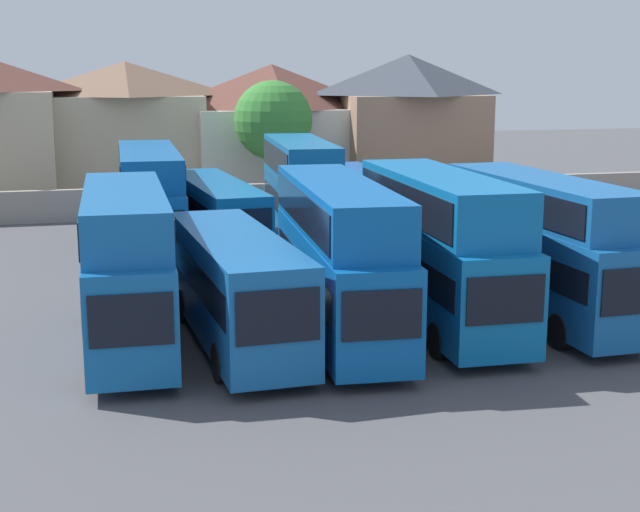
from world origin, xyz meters
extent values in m
plane|color=#4C4C4F|center=(0.00, 18.00, 0.00)|extent=(140.00, 140.00, 0.00)
cube|color=gray|center=(0.00, 25.03, 0.90)|extent=(56.00, 0.50, 1.80)
cube|color=#12599E|center=(-6.71, 0.40, 1.87)|extent=(2.64, 10.26, 3.03)
cube|color=black|center=(-6.82, -4.73, 2.24)|extent=(2.13, 0.13, 1.36)
cube|color=black|center=(-6.71, 0.40, 2.24)|extent=(2.66, 9.45, 0.96)
cube|color=#12599E|center=(-6.71, 0.65, 4.12)|extent=(2.58, 9.75, 1.45)
cube|color=black|center=(-6.71, 0.65, 4.12)|extent=(2.65, 9.24, 1.02)
cylinder|color=black|center=(-5.67, -2.79, 0.55)|extent=(0.32, 1.11, 1.10)
cylinder|color=black|center=(-7.89, -2.74, 0.55)|extent=(0.32, 1.11, 1.10)
cylinder|color=black|center=(-5.53, 3.54, 0.55)|extent=(0.32, 1.11, 1.10)
cylinder|color=black|center=(-7.75, 3.59, 0.55)|extent=(0.32, 1.11, 1.10)
cube|color=#14599E|center=(-3.47, -0.28, 1.92)|extent=(3.03, 10.43, 3.12)
cube|color=black|center=(-3.20, -5.46, 2.29)|extent=(2.20, 0.19, 1.40)
cube|color=black|center=(-3.47, -0.28, 2.29)|extent=(3.03, 9.61, 0.98)
cylinder|color=black|center=(-2.16, -3.42, 0.55)|extent=(0.36, 1.11, 1.10)
cylinder|color=black|center=(-4.46, -3.54, 0.55)|extent=(0.36, 1.11, 1.10)
cylinder|color=black|center=(-2.49, 2.97, 0.55)|extent=(0.36, 1.11, 1.10)
cylinder|color=black|center=(-4.79, 2.85, 0.55)|extent=(0.36, 1.11, 1.10)
cube|color=#0B53A1|center=(-0.11, 0.04, 1.84)|extent=(3.19, 11.48, 2.96)
cube|color=black|center=(-0.50, -5.63, 2.19)|extent=(2.12, 0.23, 1.33)
cube|color=black|center=(-0.11, 0.04, 2.19)|extent=(3.17, 10.57, 0.93)
cube|color=#0B53A1|center=(-0.09, 0.32, 4.12)|extent=(3.11, 10.91, 1.60)
cube|color=black|center=(-0.09, 0.32, 4.12)|extent=(3.15, 10.35, 1.12)
cylinder|color=black|center=(0.75, -3.54, 0.55)|extent=(0.38, 1.12, 1.10)
cylinder|color=black|center=(-1.46, -3.39, 0.55)|extent=(0.38, 1.12, 1.10)
cylinder|color=black|center=(1.24, 3.47, 0.55)|extent=(0.38, 1.12, 1.10)
cylinder|color=black|center=(-0.97, 3.62, 0.55)|extent=(0.38, 1.12, 1.10)
cube|color=#0C61A6|center=(3.37, 0.20, 1.86)|extent=(2.87, 10.58, 3.01)
cube|color=black|center=(3.23, -5.07, 2.23)|extent=(2.27, 0.14, 1.36)
cube|color=black|center=(3.37, 0.20, 2.23)|extent=(2.89, 9.74, 0.95)
cube|color=#0C61A6|center=(3.38, 0.46, 4.22)|extent=(2.81, 10.05, 1.70)
cube|color=black|center=(3.38, 0.46, 4.22)|extent=(2.88, 9.53, 1.19)
cylinder|color=black|center=(4.47, -3.09, 0.55)|extent=(0.33, 1.11, 1.10)
cylinder|color=black|center=(2.10, -3.02, 0.55)|extent=(0.33, 1.11, 1.10)
cylinder|color=black|center=(4.65, 3.43, 0.55)|extent=(0.33, 1.11, 1.10)
cylinder|color=black|center=(2.28, 3.49, 0.55)|extent=(0.33, 1.11, 1.10)
cube|color=#14579C|center=(7.07, 0.23, 1.87)|extent=(2.79, 10.59, 3.02)
cube|color=black|center=(7.24, -5.05, 2.23)|extent=(2.17, 0.15, 1.36)
cube|color=black|center=(7.07, 0.23, 2.23)|extent=(2.81, 9.75, 0.95)
cube|color=#14579C|center=(7.06, 0.49, 4.11)|extent=(2.73, 10.06, 1.46)
cube|color=black|center=(7.06, 0.49, 4.11)|extent=(2.80, 9.54, 1.02)
cylinder|color=black|center=(8.30, -3.00, 0.55)|extent=(0.33, 1.11, 1.10)
cylinder|color=black|center=(6.04, -3.07, 0.55)|extent=(0.33, 1.11, 1.10)
cylinder|color=black|center=(8.10, 3.52, 0.55)|extent=(0.33, 1.11, 1.10)
cylinder|color=black|center=(5.83, 3.45, 0.55)|extent=(0.33, 1.11, 1.10)
cube|color=#0E549B|center=(-5.07, 14.78, 1.86)|extent=(2.92, 11.79, 3.01)
cube|color=black|center=(-5.24, 8.90, 2.22)|extent=(2.29, 0.14, 1.35)
cube|color=black|center=(-5.07, 14.78, 2.22)|extent=(2.93, 10.85, 0.95)
cube|color=#0E549B|center=(-5.06, 15.07, 4.08)|extent=(2.85, 11.20, 1.43)
cube|color=black|center=(-5.06, 15.07, 4.08)|extent=(2.93, 10.62, 1.00)
cylinder|color=black|center=(-3.98, 11.11, 0.55)|extent=(0.33, 1.11, 1.10)
cylinder|color=black|center=(-6.37, 11.18, 0.55)|extent=(0.33, 1.11, 1.10)
cylinder|color=black|center=(-3.78, 18.38, 0.55)|extent=(0.33, 1.11, 1.10)
cylinder|color=black|center=(-6.17, 18.44, 0.55)|extent=(0.33, 1.11, 1.10)
cube|color=#0D5C9B|center=(-2.01, 14.84, 1.81)|extent=(3.31, 11.64, 2.91)
cube|color=black|center=(-1.57, 9.09, 2.16)|extent=(2.15, 0.24, 1.31)
cube|color=black|center=(-2.01, 14.84, 2.16)|extent=(3.28, 10.73, 0.92)
cylinder|color=black|center=(-0.62, 11.37, 0.55)|extent=(0.38, 1.12, 1.10)
cylinder|color=black|center=(-2.86, 11.20, 0.55)|extent=(0.38, 1.12, 1.10)
cylinder|color=black|center=(-1.17, 18.48, 0.55)|extent=(0.38, 1.12, 1.10)
cylinder|color=black|center=(-3.40, 18.30, 0.55)|extent=(0.38, 1.12, 1.10)
cube|color=#115D96|center=(2.15, 15.30, 1.85)|extent=(3.25, 10.36, 2.98)
cube|color=black|center=(1.76, 10.20, 2.20)|extent=(2.19, 0.25, 1.34)
cube|color=black|center=(2.15, 15.30, 2.20)|extent=(3.23, 9.55, 0.94)
cube|color=#115D96|center=(2.17, 15.56, 4.18)|extent=(3.17, 9.85, 1.69)
cube|color=black|center=(2.17, 15.56, 4.18)|extent=(3.22, 9.35, 1.19)
cylinder|color=black|center=(3.05, 12.06, 0.55)|extent=(0.38, 1.12, 1.10)
cylinder|color=black|center=(0.77, 12.24, 0.55)|extent=(0.38, 1.12, 1.10)
cylinder|color=black|center=(3.53, 18.37, 0.55)|extent=(0.38, 1.12, 1.10)
cylinder|color=black|center=(1.25, 18.54, 0.55)|extent=(0.38, 1.12, 1.10)
cube|color=#1A51A3|center=(5.03, 15.17, 1.91)|extent=(2.77, 10.22, 3.10)
cube|color=black|center=(4.93, 10.07, 2.28)|extent=(2.25, 0.13, 1.40)
cube|color=black|center=(5.03, 15.17, 2.28)|extent=(2.79, 9.40, 0.98)
cylinder|color=black|center=(6.14, 12.00, 0.55)|extent=(0.32, 1.11, 1.10)
cylinder|color=black|center=(3.79, 12.05, 0.55)|extent=(0.32, 1.11, 1.10)
cylinder|color=black|center=(6.27, 18.30, 0.55)|extent=(0.32, 1.11, 1.10)
cylinder|color=black|center=(3.93, 18.35, 0.55)|extent=(0.32, 1.11, 1.10)
cube|color=#C6B293|center=(-5.20, 34.19, 3.33)|extent=(9.61, 6.49, 6.66)
pyramid|color=brown|center=(-5.20, 34.19, 7.74)|extent=(10.10, 6.82, 2.17)
cube|color=silver|center=(4.40, 34.00, 2.87)|extent=(10.51, 7.39, 5.74)
pyramid|color=brown|center=(4.40, 34.00, 7.20)|extent=(11.04, 7.76, 2.92)
cube|color=#9E7A60|center=(13.54, 32.58, 3.31)|extent=(9.44, 7.70, 6.62)
pyramid|color=#3D424C|center=(13.54, 32.58, 7.97)|extent=(9.91, 8.08, 2.68)
cylinder|color=brown|center=(3.20, 27.53, 1.82)|extent=(0.48, 0.48, 3.65)
sphere|color=#387F33|center=(3.20, 27.53, 5.32)|extent=(4.78, 4.78, 4.78)
camera|label=1|loc=(-7.61, -27.47, 8.48)|focal=51.57mm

